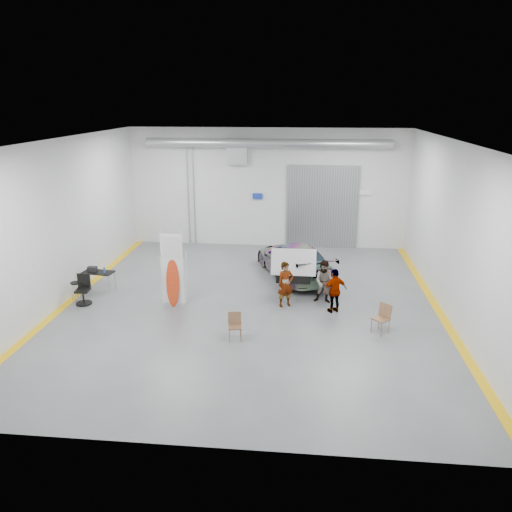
# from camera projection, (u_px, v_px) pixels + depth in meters

# --- Properties ---
(ground) EXTENTS (16.00, 16.00, 0.00)m
(ground) POSITION_uv_depth(u_px,v_px,m) (250.00, 305.00, 18.57)
(ground) COLOR #57595E
(ground) RESTS_ON ground
(room_shell) EXTENTS (14.02, 16.18, 6.01)m
(room_shell) POSITION_uv_depth(u_px,v_px,m) (262.00, 186.00, 19.42)
(room_shell) COLOR silver
(room_shell) RESTS_ON ground
(sedan_car) EXTENTS (3.88, 5.45, 1.46)m
(sedan_car) POSITION_uv_depth(u_px,v_px,m) (294.00, 260.00, 21.39)
(sedan_car) COLOR white
(sedan_car) RESTS_ON ground
(person_a) EXTENTS (0.74, 0.65, 1.71)m
(person_a) POSITION_uv_depth(u_px,v_px,m) (286.00, 284.00, 18.22)
(person_a) COLOR #806046
(person_a) RESTS_ON ground
(person_b) EXTENTS (0.89, 0.74, 1.65)m
(person_b) POSITION_uv_depth(u_px,v_px,m) (325.00, 282.00, 18.57)
(person_b) COLOR slate
(person_b) RESTS_ON ground
(person_c) EXTENTS (1.02, 0.80, 1.63)m
(person_c) POSITION_uv_depth(u_px,v_px,m) (335.00, 291.00, 17.72)
(person_c) COLOR #976132
(person_c) RESTS_ON ground
(surfboard_display) EXTENTS (0.83, 0.23, 2.91)m
(surfboard_display) POSITION_uv_depth(u_px,v_px,m) (173.00, 276.00, 18.15)
(surfboard_display) COLOR white
(surfboard_display) RESTS_ON ground
(folding_chair_near) EXTENTS (0.48, 0.50, 0.88)m
(folding_chair_near) POSITION_uv_depth(u_px,v_px,m) (235.00, 332.00, 15.82)
(folding_chair_near) COLOR brown
(folding_chair_near) RESTS_ON ground
(folding_chair_far) EXTENTS (0.64, 0.73, 0.98)m
(folding_chair_far) POSITION_uv_depth(u_px,v_px,m) (380.00, 324.00, 16.27)
(folding_chair_far) COLOR brown
(folding_chair_far) RESTS_ON ground
(shop_stool) EXTENTS (0.38, 0.38, 0.75)m
(shop_stool) POSITION_uv_depth(u_px,v_px,m) (76.00, 292.00, 18.86)
(shop_stool) COLOR black
(shop_stool) RESTS_ON ground
(work_table) EXTENTS (1.29, 0.77, 1.00)m
(work_table) POSITION_uv_depth(u_px,v_px,m) (97.00, 272.00, 19.82)
(work_table) COLOR #999CA1
(work_table) RESTS_ON ground
(office_chair) EXTENTS (0.59, 0.59, 1.11)m
(office_chair) POSITION_uv_depth(u_px,v_px,m) (84.00, 291.00, 18.56)
(office_chair) COLOR black
(office_chair) RESTS_ON ground
(trunk_lid) EXTENTS (1.71, 1.04, 0.04)m
(trunk_lid) POSITION_uv_depth(u_px,v_px,m) (293.00, 259.00, 19.01)
(trunk_lid) COLOR silver
(trunk_lid) RESTS_ON sedan_car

